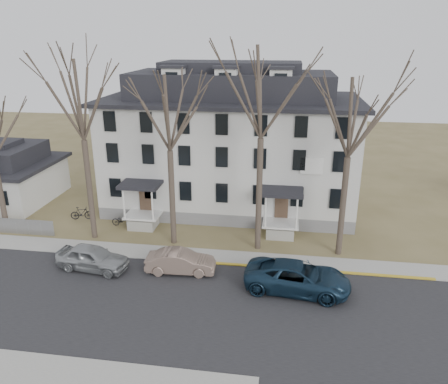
% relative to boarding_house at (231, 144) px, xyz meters
% --- Properties ---
extents(ground, '(120.00, 120.00, 0.00)m').
position_rel_boarding_house_xyz_m(ground, '(2.00, -17.95, -5.38)').
color(ground, olive).
rests_on(ground, ground).
extents(main_road, '(120.00, 10.00, 0.04)m').
position_rel_boarding_house_xyz_m(main_road, '(2.00, -15.95, -5.38)').
color(main_road, '#27272A').
rests_on(main_road, ground).
extents(far_sidewalk, '(120.00, 2.00, 0.08)m').
position_rel_boarding_house_xyz_m(far_sidewalk, '(2.00, -9.95, -5.38)').
color(far_sidewalk, '#A09F97').
rests_on(far_sidewalk, ground).
extents(yellow_curb, '(14.00, 0.25, 0.06)m').
position_rel_boarding_house_xyz_m(yellow_curb, '(7.00, -10.85, -5.38)').
color(yellow_curb, gold).
rests_on(yellow_curb, ground).
extents(boarding_house, '(20.80, 12.36, 12.05)m').
position_rel_boarding_house_xyz_m(boarding_house, '(0.00, 0.00, 0.00)').
color(boarding_house, slate).
rests_on(boarding_house, ground).
extents(small_house, '(8.70, 8.70, 5.00)m').
position_rel_boarding_house_xyz_m(small_house, '(-20.00, -1.96, -3.13)').
color(small_house, silver).
rests_on(small_house, ground).
extents(tree_far_left, '(8.40, 8.40, 13.72)m').
position_rel_boarding_house_xyz_m(tree_far_left, '(-9.00, -8.15, 4.96)').
color(tree_far_left, '#473B31').
rests_on(tree_far_left, ground).
extents(tree_mid_left, '(7.80, 7.80, 12.74)m').
position_rel_boarding_house_xyz_m(tree_mid_left, '(-3.00, -8.15, 4.22)').
color(tree_mid_left, '#473B31').
rests_on(tree_mid_left, ground).
extents(tree_center, '(9.00, 9.00, 14.70)m').
position_rel_boarding_house_xyz_m(tree_center, '(3.00, -8.15, 5.71)').
color(tree_center, '#473B31').
rests_on(tree_center, ground).
extents(tree_mid_right, '(7.80, 7.80, 12.74)m').
position_rel_boarding_house_xyz_m(tree_mid_right, '(8.50, -8.15, 4.22)').
color(tree_mid_right, '#473B31').
rests_on(tree_mid_right, ground).
extents(car_silver, '(4.81, 2.40, 1.57)m').
position_rel_boarding_house_xyz_m(car_silver, '(-7.09, -12.62, -4.59)').
color(car_silver, '#9B9FA1').
rests_on(car_silver, ground).
extents(car_tan, '(4.39, 1.79, 1.42)m').
position_rel_boarding_house_xyz_m(car_tan, '(-1.50, -12.18, -4.67)').
color(car_tan, '#836C5E').
rests_on(car_tan, ground).
extents(car_navy, '(6.32, 3.43, 1.68)m').
position_rel_boarding_house_xyz_m(car_navy, '(5.67, -13.20, -4.54)').
color(car_navy, '#152A3E').
rests_on(car_navy, ground).
extents(bicycle_left, '(1.83, 0.76, 0.94)m').
position_rel_boarding_house_xyz_m(bicycle_left, '(-7.59, -6.11, -4.91)').
color(bicycle_left, black).
rests_on(bicycle_left, ground).
extents(bicycle_right, '(1.82, 0.86, 1.06)m').
position_rel_boarding_house_xyz_m(bicycle_right, '(-11.34, -5.29, -4.85)').
color(bicycle_right, black).
rests_on(bicycle_right, ground).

